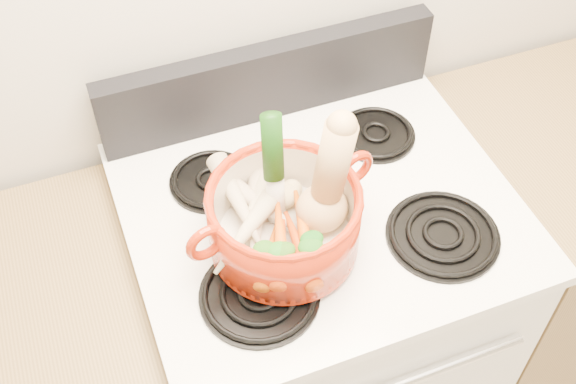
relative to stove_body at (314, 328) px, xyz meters
name	(u,v)px	position (x,y,z in m)	size (l,w,h in m)	color
stove_body	(314,328)	(0.00, 0.00, 0.00)	(0.76, 0.65, 0.92)	white
cooktop	(321,210)	(0.00, 0.00, 0.47)	(0.78, 0.67, 0.03)	white
control_backsplash	(269,81)	(0.00, 0.30, 0.58)	(0.76, 0.05, 0.18)	black
burner_front_left	(259,294)	(-0.19, -0.16, 0.50)	(0.22, 0.22, 0.02)	black
burner_front_right	(443,234)	(0.19, -0.16, 0.50)	(0.22, 0.22, 0.02)	black
burner_back_left	(211,180)	(-0.19, 0.14, 0.50)	(0.17, 0.17, 0.02)	black
burner_back_right	(376,133)	(0.19, 0.14, 0.50)	(0.17, 0.17, 0.02)	black
dutch_oven	(284,220)	(-0.11, -0.07, 0.58)	(0.28, 0.28, 0.14)	#A12209
pot_handle_left	(206,243)	(-0.26, -0.11, 0.62)	(0.08, 0.08, 0.02)	#A12209
pot_handle_right	(355,168)	(0.05, -0.04, 0.62)	(0.08, 0.08, 0.02)	#A12209
squash	(326,179)	(-0.03, -0.08, 0.66)	(0.10, 0.10, 0.25)	tan
leek	(275,170)	(-0.11, -0.02, 0.66)	(0.04, 0.04, 0.25)	silver
ginger	(279,196)	(-0.09, 0.00, 0.56)	(0.08, 0.06, 0.05)	tan
parsnip_0	(256,222)	(-0.15, -0.04, 0.56)	(0.04, 0.04, 0.23)	beige
parsnip_1	(251,219)	(-0.16, -0.04, 0.57)	(0.04, 0.04, 0.19)	beige
parsnip_2	(262,204)	(-0.13, -0.02, 0.57)	(0.04, 0.04, 0.20)	beige
parsnip_3	(245,232)	(-0.19, -0.08, 0.58)	(0.04, 0.04, 0.19)	beige
parsnip_4	(239,202)	(-0.17, -0.01, 0.58)	(0.04, 0.04, 0.22)	beige
carrot_0	(300,250)	(-0.10, -0.13, 0.56)	(0.03, 0.03, 0.17)	#D63C0A
carrot_1	(269,256)	(-0.16, -0.13, 0.56)	(0.03, 0.03, 0.14)	#D14F0A
carrot_2	(303,228)	(-0.08, -0.10, 0.57)	(0.03, 0.03, 0.17)	#D2620A
carrot_3	(281,254)	(-0.14, -0.14, 0.57)	(0.03, 0.03, 0.14)	#DC400B
carrot_4	(280,239)	(-0.13, -0.12, 0.58)	(0.03, 0.03, 0.16)	#D6640A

